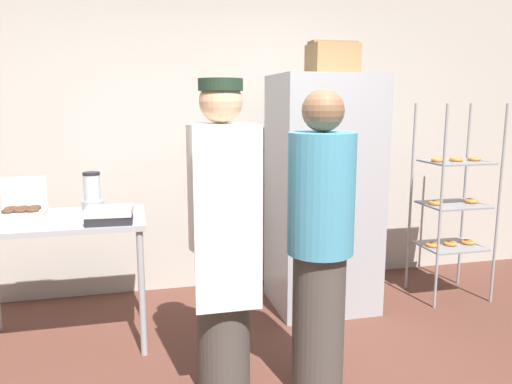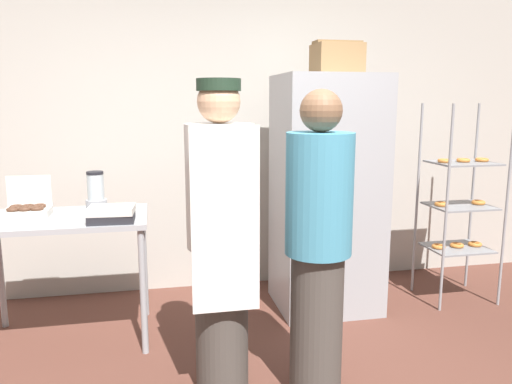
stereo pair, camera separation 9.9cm
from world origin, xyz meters
name	(u,v)px [view 1 (the left image)]	position (x,y,z in m)	size (l,w,h in m)	color
back_wall	(213,127)	(0.00, 2.23, 1.44)	(6.40, 0.12, 2.87)	#B7B2A8
refrigerator	(323,194)	(0.77, 1.52, 0.93)	(0.79, 0.72, 1.86)	#9EA0A5
baking_rack	(453,204)	(1.91, 1.45, 0.81)	(0.56, 0.46, 1.65)	#93969B
prep_counter	(60,233)	(-1.19, 1.31, 0.79)	(1.11, 0.70, 0.89)	#9EA0A5
donut_box	(22,211)	(-1.43, 1.39, 0.94)	(0.30, 0.22, 0.26)	silver
blender_pitcher	(92,195)	(-0.98, 1.41, 1.02)	(0.15, 0.15, 0.29)	#99999E
binder_stack	(109,215)	(-0.86, 1.10, 0.94)	(0.31, 0.25, 0.10)	#232328
cardboard_storage_box	(332,59)	(0.84, 1.57, 1.99)	(0.36, 0.30, 0.25)	#937047
person_baker	(223,235)	(-0.23, 0.49, 0.93)	(0.38, 0.39, 1.78)	#47423D
person_customer	(320,245)	(0.29, 0.33, 0.88)	(0.37, 0.37, 1.73)	#47423D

